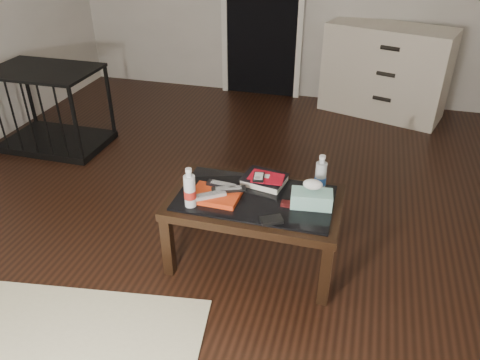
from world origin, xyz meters
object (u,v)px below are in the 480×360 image
object	(u,v)px
coffee_table	(255,206)
tissue_box	(312,199)
dresser	(385,71)
water_bottle_right	(321,174)
pet_crate	(54,121)
textbook	(264,180)
water_bottle_left	(190,187)

from	to	relation	value
coffee_table	tissue_box	size ratio (longest dim) A/B	4.35
dresser	water_bottle_right	world-z (taller)	dresser
coffee_table	tissue_box	distance (m)	0.34
dresser	pet_crate	xyz separation A→B (m)	(-2.84, -1.56, -0.22)
pet_crate	coffee_table	bearing A→B (deg)	-26.50
pet_crate	dresser	bearing A→B (deg)	28.93
textbook	water_bottle_right	bearing A→B (deg)	9.46
pet_crate	water_bottle_right	size ratio (longest dim) A/B	3.79
coffee_table	textbook	size ratio (longest dim) A/B	4.00
pet_crate	water_bottle_right	distance (m)	2.66
coffee_table	dresser	world-z (taller)	dresser
water_bottle_right	tissue_box	xyz separation A→B (m)	(-0.03, -0.17, -0.07)
dresser	water_bottle_left	xyz separation A→B (m)	(-1.05, -2.81, 0.13)
dresser	pet_crate	distance (m)	3.25
textbook	tissue_box	xyz separation A→B (m)	(0.31, -0.17, 0.02)
water_bottle_right	tissue_box	world-z (taller)	water_bottle_right
water_bottle_left	tissue_box	distance (m)	0.69
textbook	tissue_box	size ratio (longest dim) A/B	1.09
textbook	pet_crate	bearing A→B (deg)	167.30
pet_crate	water_bottle_right	xyz separation A→B (m)	(2.48, -0.91, 0.35)
coffee_table	water_bottle_right	world-z (taller)	water_bottle_right
coffee_table	water_bottle_right	xyz separation A→B (m)	(0.35, 0.16, 0.18)
tissue_box	dresser	bearing A→B (deg)	74.77
coffee_table	water_bottle_left	xyz separation A→B (m)	(-0.33, -0.18, 0.18)
coffee_table	pet_crate	size ratio (longest dim) A/B	1.11
dresser	textbook	size ratio (longest dim) A/B	5.18
water_bottle_left	water_bottle_right	size ratio (longest dim) A/B	1.00
coffee_table	textbook	bearing A→B (deg)	84.36
water_bottle_left	water_bottle_right	xyz separation A→B (m)	(0.68, 0.34, 0.00)
pet_crate	textbook	xyz separation A→B (m)	(2.14, -0.90, 0.25)
dresser	textbook	distance (m)	2.56
tissue_box	water_bottle_left	bearing A→B (deg)	-171.78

